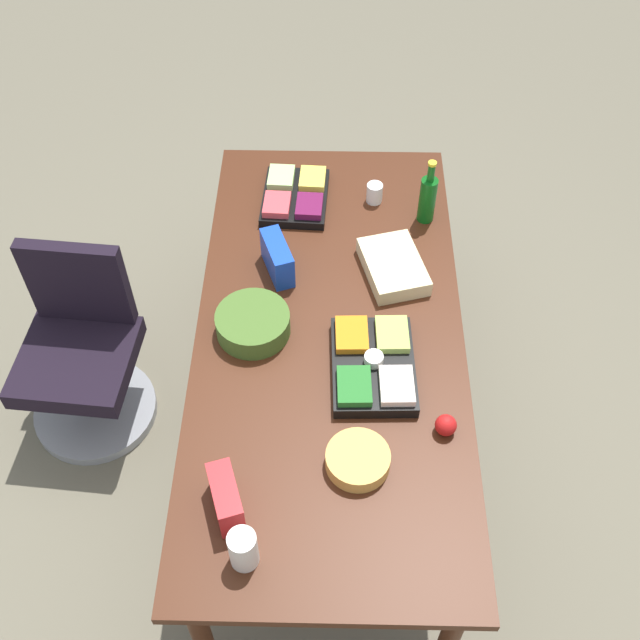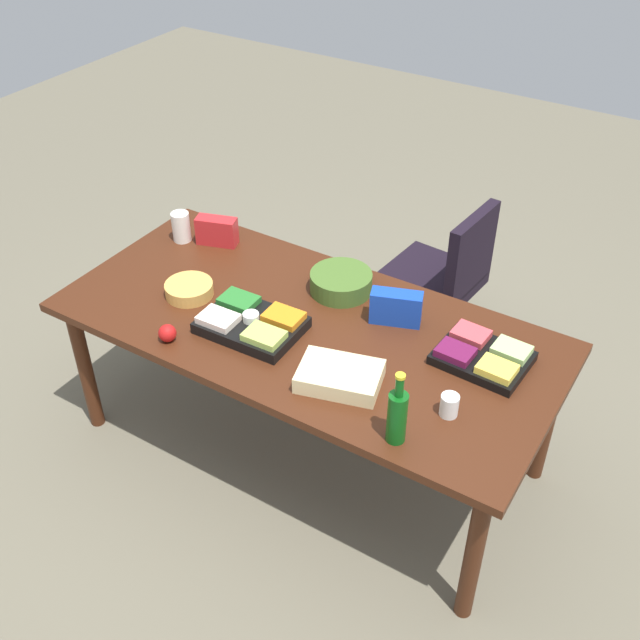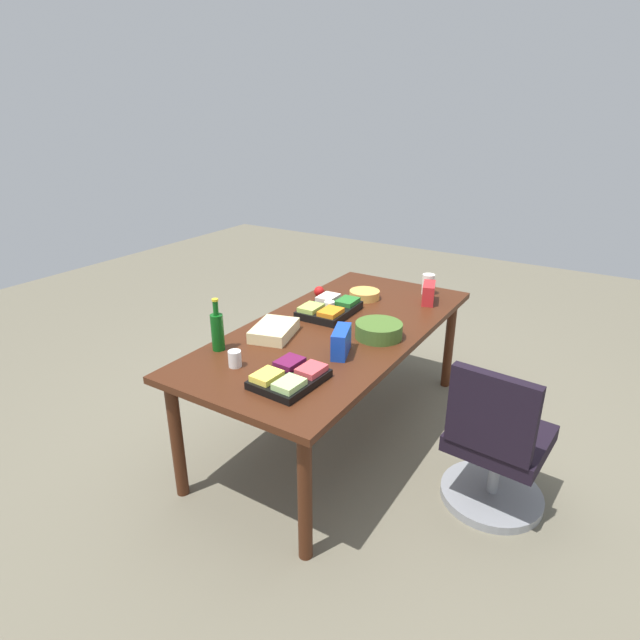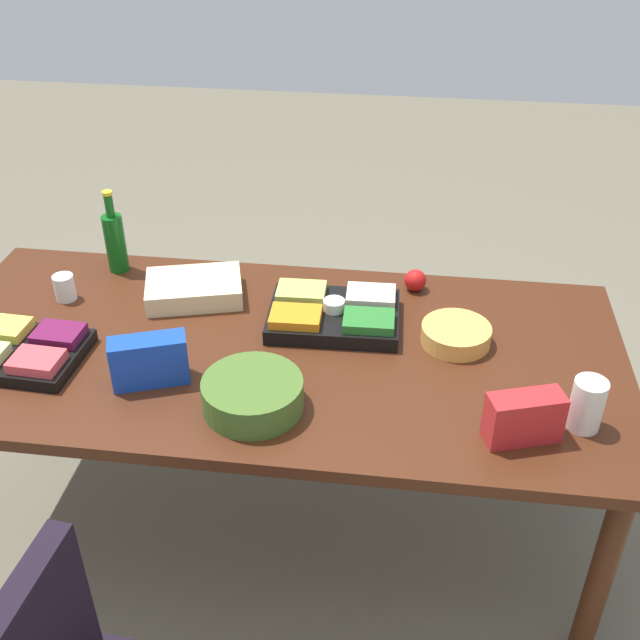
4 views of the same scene
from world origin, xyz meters
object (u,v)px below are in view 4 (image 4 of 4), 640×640
Objects in this scene: wine_bottle at (115,240)px; salad_bowl at (254,395)px; chip_bag_red at (524,418)px; conference_table at (273,366)px; chip_bag_blue at (149,361)px; mayo_jar at (587,404)px; apple_red at (415,280)px; paper_cup at (65,287)px; veggie_tray at (334,313)px; chip_bowl at (456,335)px; sheet_cake at (194,289)px; fruit_platter at (22,351)px.

wine_bottle is 1.09× the size of salad_bowl.
conference_table is at bearing 156.41° from chip_bag_red.
mayo_jar reaches higher than chip_bag_blue.
mayo_jar is at bearing -54.18° from apple_red.
conference_table is 24.30× the size of paper_cup.
salad_bowl is 3.15× the size of paper_cup.
salad_bowl is (-0.17, -0.45, 0.01)m from veggie_tray.
chip_bowl is at bearing -3.80° from paper_cup.
veggie_tray is 0.50m from sheet_cake.
paper_cup is at bearing -169.65° from apple_red.
chip_bag_red is 1.48m from fruit_platter.
wine_bottle reaches higher than salad_bowl.
conference_table is 5.85× the size of fruit_platter.
sheet_cake is 1.04× the size of wine_bottle.
wine_bottle reaches higher than paper_cup.
chip_bag_blue reaches higher than apple_red.
conference_table is 10.04× the size of chip_bowl.
wine_bottle is (-1.37, 0.73, 0.05)m from chip_bag_red.
wine_bottle is at bearing 165.80° from chip_bowl.
veggie_tray is at bearing 37.28° from chip_bag_blue.
paper_cup reaches higher than sheet_cake.
chip_bag_red is 1.32× the size of mayo_jar.
wine_bottle is at bearing 163.29° from veggie_tray.
sheet_cake is 0.90m from chip_bowl.
veggie_tray is 1.52× the size of salad_bowl.
mayo_jar is at bearing 22.17° from chip_bag_red.
salad_bowl is at bearing -59.43° from sheet_cake.
veggie_tray reaches higher than chip_bowl.
apple_red is at bearing 112.67° from chip_bag_red.
mayo_jar is 1.68m from wine_bottle.
mayo_jar is at bearing -29.50° from veggie_tray.
salad_bowl reaches higher than chip_bowl.
paper_cup is (-0.01, 0.35, 0.01)m from fruit_platter.
veggie_tray is 1.95× the size of chip_bag_blue.
paper_cup is (-1.18, -0.22, 0.01)m from apple_red.
chip_bowl is 1.25m from wine_bottle.
wine_bottle is 0.25m from paper_cup.
chip_bowl is 0.77× the size of salad_bowl.
fruit_platter is 0.35m from paper_cup.
salad_bowl reaches higher than paper_cup.
fruit_platter is at bearing 176.87° from mayo_jar.
fruit_platter is 0.58m from wine_bottle.
apple_red reaches higher than conference_table.
veggie_tray is 2.83× the size of mayo_jar.
veggie_tray is at bearing 42.72° from conference_table.
conference_table is at bearing 90.93° from salad_bowl.
chip_bag_blue is (-0.49, -0.38, 0.04)m from veggie_tray.
mayo_jar is 0.81m from apple_red.
apple_red is at bearing 43.48° from veggie_tray.
chip_bag_red is 2.63× the size of apple_red.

